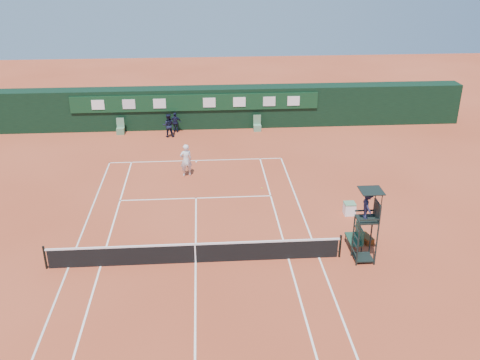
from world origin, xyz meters
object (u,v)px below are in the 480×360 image
at_px(player_bench, 356,236).
at_px(cooler, 349,208).
at_px(player, 186,160).
at_px(umpire_chair, 368,211).
at_px(tennis_net, 195,253).

distance_m(player_bench, cooler, 3.32).
distance_m(cooler, player, 10.14).
relative_size(umpire_chair, cooler, 5.30).
bearing_deg(cooler, player, 146.63).
relative_size(tennis_net, player, 6.49).
xyz_separation_m(tennis_net, umpire_chair, (7.35, -0.34, 1.95)).
bearing_deg(umpire_chair, cooler, 83.01).
height_order(umpire_chair, player, umpire_chair).
xyz_separation_m(tennis_net, cooler, (7.88, 3.98, -0.18)).
height_order(umpire_chair, cooler, umpire_chair).
height_order(tennis_net, player, player).
bearing_deg(tennis_net, cooler, 26.78).
bearing_deg(tennis_net, player_bench, 5.62).
height_order(player_bench, player, player).
xyz_separation_m(player_bench, player, (-7.90, 8.82, 0.40)).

